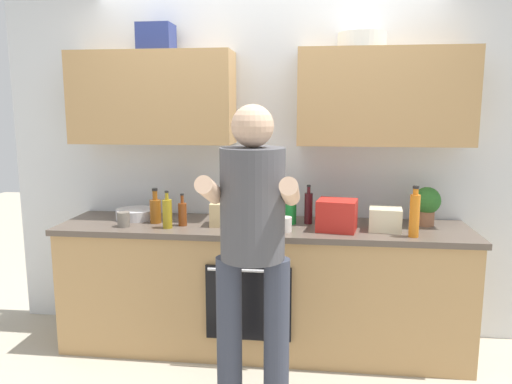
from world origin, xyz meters
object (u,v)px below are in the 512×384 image
(bottle_soda, at_px, (291,204))
(bottle_oil, at_px, (167,213))
(bottle_vinegar, at_px, (182,214))
(cup_coffee, at_px, (285,224))
(bottle_water, at_px, (238,202))
(bottle_syrup, at_px, (155,210))
(person_standing, at_px, (253,239))
(mixing_bowl, at_px, (136,214))
(bottle_wine, at_px, (308,208))
(cup_stoneware, at_px, (124,219))
(grocery_bag_bread, at_px, (225,214))
(grocery_bag_rice, at_px, (385,220))
(bottle_juice, at_px, (414,214))
(grocery_bag_crisps, at_px, (337,215))
(potted_herb, at_px, (427,203))

(bottle_soda, bearing_deg, bottle_oil, -164.50)
(bottle_vinegar, bearing_deg, cup_coffee, -6.19)
(bottle_oil, xyz_separation_m, bottle_water, (0.42, 0.38, 0.01))
(bottle_syrup, bearing_deg, bottle_soda, 5.42)
(person_standing, bearing_deg, mixing_bowl, 137.12)
(bottle_oil, height_order, bottle_wine, bottle_wine)
(cup_stoneware, bearing_deg, bottle_oil, -0.10)
(grocery_bag_bread, distance_m, grocery_bag_rice, 1.08)
(bottle_juice, relative_size, bottle_wine, 1.19)
(bottle_soda, bearing_deg, bottle_wine, 9.41)
(bottle_oil, relative_size, mixing_bowl, 0.89)
(bottle_soda, relative_size, bottle_water, 1.23)
(bottle_juice, height_order, bottle_wine, bottle_juice)
(person_standing, xyz_separation_m, grocery_bag_crisps, (0.47, 0.73, -0.02))
(person_standing, bearing_deg, grocery_bag_bread, 110.44)
(bottle_soda, xyz_separation_m, cup_coffee, (-0.03, -0.22, -0.09))
(cup_coffee, bearing_deg, bottle_oil, -179.75)
(bottle_syrup, height_order, grocery_bag_rice, bottle_syrup)
(bottle_oil, bearing_deg, bottle_syrup, 133.01)
(bottle_soda, relative_size, bottle_syrup, 1.32)
(bottle_juice, bearing_deg, bottle_vinegar, 175.50)
(cup_stoneware, height_order, grocery_bag_bread, grocery_bag_bread)
(grocery_bag_rice, bearing_deg, cup_coffee, -171.82)
(potted_herb, bearing_deg, bottle_water, 176.10)
(bottle_soda, bearing_deg, grocery_bag_crisps, -26.48)
(person_standing, bearing_deg, bottle_juice, 33.36)
(bottle_water, height_order, grocery_bag_crisps, bottle_water)
(bottle_wine, distance_m, bottle_syrup, 1.08)
(mixing_bowl, relative_size, grocery_bag_crisps, 1.15)
(mixing_bowl, height_order, grocery_bag_crisps, grocery_bag_crisps)
(bottle_soda, relative_size, potted_herb, 1.22)
(person_standing, height_order, grocery_bag_bread, person_standing)
(mixing_bowl, xyz_separation_m, grocery_bag_rice, (1.77, -0.15, 0.04))
(cup_coffee, bearing_deg, bottle_water, 134.85)
(bottle_syrup, height_order, potted_herb, potted_herb)
(person_standing, bearing_deg, cup_stoneware, 145.85)
(bottle_vinegar, distance_m, cup_stoneware, 0.40)
(grocery_bag_bread, bearing_deg, bottle_juice, -7.88)
(bottle_vinegar, relative_size, bottle_syrup, 0.90)
(mixing_bowl, bearing_deg, bottle_oil, -38.36)
(bottle_soda, relative_size, mixing_bowl, 1.14)
(bottle_wine, bearing_deg, grocery_bag_crisps, -42.77)
(person_standing, xyz_separation_m, bottle_syrup, (-0.79, 0.80, -0.03))
(potted_herb, bearing_deg, bottle_syrup, -175.43)
(cup_stoneware, distance_m, grocery_bag_bread, 0.69)
(bottle_syrup, height_order, cup_coffee, bottle_syrup)
(bottle_juice, xyz_separation_m, grocery_bag_rice, (-0.16, 0.14, -0.07))
(bottle_soda, relative_size, grocery_bag_crisps, 1.30)
(bottle_juice, relative_size, cup_stoneware, 3.20)
(bottle_syrup, relative_size, grocery_bag_crisps, 0.99)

